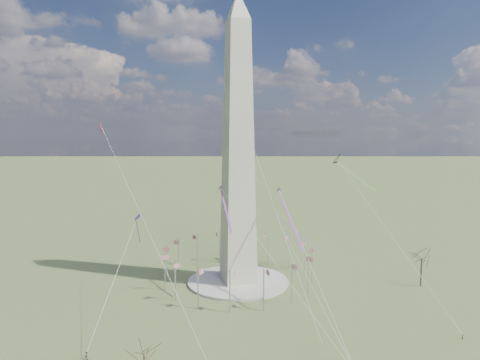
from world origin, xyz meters
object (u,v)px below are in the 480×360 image
object	(u,v)px
washington_monument	(238,148)
kite_delta_black	(339,162)
person_east	(462,337)
tree_near	(422,257)
person_west	(86,356)

from	to	relation	value
washington_monument	kite_delta_black	bearing A→B (deg)	4.55
washington_monument	person_east	xyz separation A→B (m)	(42.87, -58.19, -47.18)
person_east	kite_delta_black	world-z (taller)	kite_delta_black
washington_monument	kite_delta_black	world-z (taller)	washington_monument
washington_monument	tree_near	world-z (taller)	washington_monument
person_east	kite_delta_black	bearing A→B (deg)	-122.26
tree_near	kite_delta_black	size ratio (longest dim) A/B	0.94
tree_near	kite_delta_black	distance (m)	44.87
washington_monument	person_west	size ratio (longest dim) A/B	53.33
washington_monument	person_west	xyz separation A→B (m)	(-49.61, -39.47, -47.02)
tree_near	person_east	xyz separation A→B (m)	(-16.82, -35.51, -9.59)
person_east	tree_near	bearing A→B (deg)	-148.67
person_east	person_west	distance (m)	94.35
washington_monument	person_west	distance (m)	78.93
tree_near	person_west	bearing A→B (deg)	-171.27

